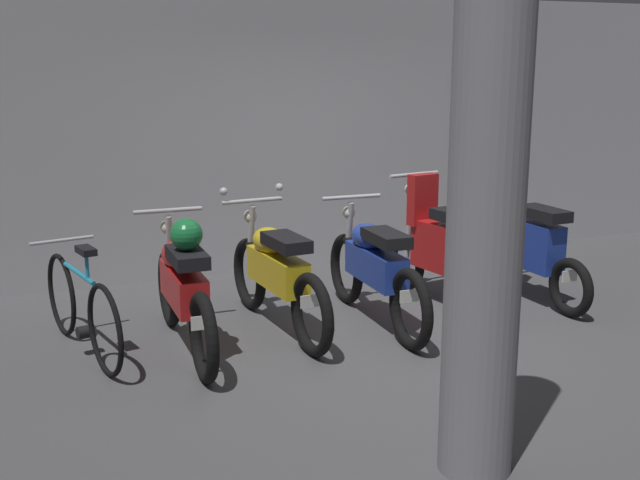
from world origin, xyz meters
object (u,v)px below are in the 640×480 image
at_px(bicycle, 82,308).
at_px(motorbike_slot_4, 527,244).
at_px(support_pillar, 486,214).
at_px(motorbike_slot_3, 442,248).
at_px(motorbike_slot_2, 375,268).
at_px(motorbike_slot_0, 183,285).
at_px(motorbike_slot_1, 276,272).

bearing_deg(bicycle, motorbike_slot_4, -0.98).
xyz_separation_m(motorbike_slot_4, support_pillar, (-2.21, -2.56, 0.91)).
bearing_deg(motorbike_slot_3, motorbike_slot_4, -10.34).
bearing_deg(motorbike_slot_2, motorbike_slot_4, 4.06).
relative_size(motorbike_slot_4, support_pillar, 0.58).
height_order(motorbike_slot_0, motorbike_slot_1, motorbike_slot_1).
bearing_deg(motorbike_slot_1, support_pillar, -84.23).
distance_m(motorbike_slot_0, motorbike_slot_2, 1.65).
xyz_separation_m(motorbike_slot_1, motorbike_slot_2, (0.83, -0.16, -0.00)).
bearing_deg(motorbike_slot_1, motorbike_slot_0, -166.38).
distance_m(motorbike_slot_0, bicycle, 0.79).
bearing_deg(motorbike_slot_0, support_pillar, -65.70).
bearing_deg(motorbike_slot_3, motorbike_slot_1, -176.40).
distance_m(motorbike_slot_2, support_pillar, 2.68).
bearing_deg(motorbike_slot_3, motorbike_slot_0, -173.00).
bearing_deg(motorbike_slot_2, motorbike_slot_1, 168.74).
bearing_deg(support_pillar, motorbike_slot_3, 62.96).
relative_size(motorbike_slot_0, bicycle, 1.15).
distance_m(motorbike_slot_2, motorbike_slot_3, 0.86).
distance_m(motorbike_slot_0, motorbike_slot_3, 2.49).
bearing_deg(motorbike_slot_0, motorbike_slot_3, 7.00).
height_order(motorbike_slot_2, motorbike_slot_3, motorbike_slot_3).
bearing_deg(motorbike_slot_3, bicycle, -178.53).
height_order(motorbike_slot_0, bicycle, motorbike_slot_0).
height_order(motorbike_slot_3, motorbike_slot_4, motorbike_slot_4).
relative_size(motorbike_slot_2, bicycle, 1.15).
xyz_separation_m(motorbike_slot_2, motorbike_slot_3, (0.82, 0.27, 0.03)).
height_order(motorbike_slot_2, motorbike_slot_4, motorbike_slot_4).
height_order(motorbike_slot_0, support_pillar, support_pillar).
xyz_separation_m(motorbike_slot_3, bicycle, (-3.21, -0.08, -0.16)).
xyz_separation_m(motorbike_slot_2, support_pillar, (-0.56, -2.44, 0.95)).
relative_size(motorbike_slot_3, motorbike_slot_4, 0.99).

